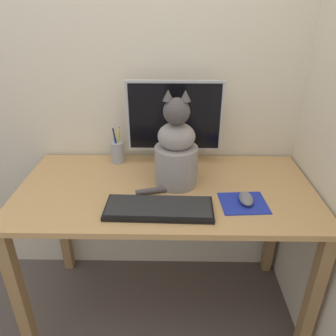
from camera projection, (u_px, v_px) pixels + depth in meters
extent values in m
plane|color=#564C47|center=(166.00, 305.00, 1.78)|extent=(12.00, 12.00, 0.00)
cube|color=beige|center=(167.00, 55.00, 1.52)|extent=(7.00, 0.04, 2.50)
cube|color=tan|center=(166.00, 189.00, 1.44)|extent=(1.29, 0.65, 0.02)
cube|color=olive|center=(20.00, 300.00, 1.37)|extent=(0.05, 0.05, 0.72)
cube|color=olive|center=(311.00, 304.00, 1.35)|extent=(0.05, 0.05, 0.72)
cube|color=olive|center=(62.00, 218.00, 1.88)|extent=(0.05, 0.05, 0.72)
cube|color=olive|center=(274.00, 221.00, 1.86)|extent=(0.05, 0.05, 0.72)
cylinder|color=#B2B2B7|center=(174.00, 163.00, 1.64)|extent=(0.17, 0.17, 0.01)
cylinder|color=#B2B2B7|center=(174.00, 156.00, 1.62)|extent=(0.04, 0.04, 0.07)
cube|color=#B2B2B7|center=(175.00, 116.00, 1.53)|extent=(0.45, 0.02, 0.33)
cube|color=black|center=(175.00, 117.00, 1.52)|extent=(0.42, 0.00, 0.31)
cube|color=black|center=(159.00, 209.00, 1.27)|extent=(0.42, 0.18, 0.02)
cube|color=black|center=(159.00, 206.00, 1.27)|extent=(0.41, 0.15, 0.01)
cube|color=#1E2D9E|center=(243.00, 203.00, 1.32)|extent=(0.19, 0.17, 0.00)
ellipsoid|color=slate|center=(246.00, 199.00, 1.32)|extent=(0.06, 0.10, 0.03)
cylinder|color=gray|center=(176.00, 166.00, 1.43)|extent=(0.20, 0.20, 0.18)
ellipsoid|color=gray|center=(176.00, 136.00, 1.36)|extent=(0.17, 0.14, 0.12)
sphere|color=#474242|center=(177.00, 111.00, 1.30)|extent=(0.12, 0.12, 0.11)
cone|color=#474242|center=(168.00, 95.00, 1.27)|extent=(0.05, 0.05, 0.04)
cone|color=#474242|center=(185.00, 96.00, 1.27)|extent=(0.05, 0.05, 0.04)
cylinder|color=#474242|center=(164.00, 189.00, 1.40)|extent=(0.24, 0.09, 0.03)
cylinder|color=#99999E|center=(117.00, 152.00, 1.64)|extent=(0.07, 0.07, 0.11)
cylinder|color=#1E47B2|center=(115.00, 142.00, 1.60)|extent=(0.02, 0.01, 0.14)
cylinder|color=yellow|center=(118.00, 141.00, 1.62)|extent=(0.03, 0.03, 0.14)
cylinder|color=black|center=(116.00, 142.00, 1.60)|extent=(0.03, 0.01, 0.14)
cylinder|color=#1E47B2|center=(119.00, 140.00, 1.62)|extent=(0.03, 0.02, 0.14)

